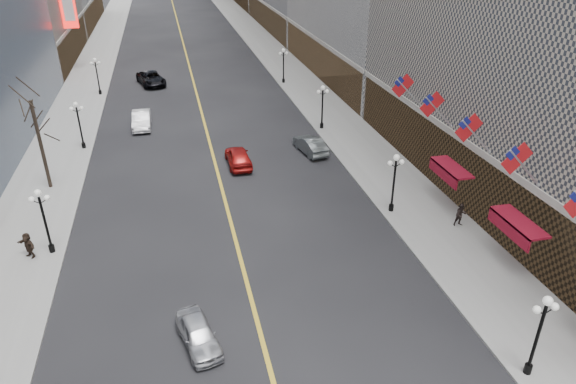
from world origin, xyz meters
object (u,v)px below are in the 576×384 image
car_sb_far (310,145)px  streetlamp_west_2 (79,120)px  car_nb_far (151,79)px  streetlamp_east_3 (283,62)px  car_nb_near (198,334)px  car_nb_mid (141,120)px  streetlamp_west_1 (43,215)px  car_sb_mid (238,157)px  streetlamp_east_1 (394,177)px  streetlamp_west_3 (97,72)px  streetlamp_east_0 (540,328)px  streetlamp_east_2 (322,102)px

car_sb_far → streetlamp_west_2: bearing=-25.4°
car_sb_far → car_nb_far: bearing=-71.9°
streetlamp_east_3 → car_nb_near: bearing=-107.9°
car_nb_mid → car_nb_near: bearing=-83.8°
streetlamp_west_1 → car_sb_mid: streetlamp_west_1 is taller
streetlamp_east_1 → car_nb_near: size_ratio=1.13×
streetlamp_east_1 → car_nb_near: streetlamp_east_1 is taller
car_nb_near → car_sb_mid: bearing=63.2°
streetlamp_west_3 → streetlamp_west_1: bearing=-90.0°
car_sb_mid → streetlamp_west_3: bearing=-62.5°
car_sb_mid → car_sb_far: size_ratio=1.04×
car_sb_far → car_nb_mid: bearing=-44.5°
streetlamp_east_1 → streetlamp_west_1: same height
car_nb_far → car_sb_far: (14.50, -27.11, -0.09)m
car_sb_mid → streetlamp_east_0: bearing=108.6°
car_sb_mid → streetlamp_east_2: bearing=-145.7°
car_sb_mid → streetlamp_east_1: bearing=130.4°
streetlamp_west_3 → car_nb_near: (8.63, -46.40, -2.22)m
car_sb_mid → car_nb_near: bearing=75.0°
streetlamp_east_1 → streetlamp_east_3: size_ratio=1.00×
streetlamp_east_1 → streetlamp_west_3: 43.05m
streetlamp_west_2 → car_nb_far: bearing=73.6°
streetlamp_east_3 → car_sb_mid: size_ratio=0.93×
car_nb_far → car_sb_far: bearing=-76.2°
car_nb_near → car_nb_far: size_ratio=0.65×
streetlamp_east_2 → streetlamp_west_2: size_ratio=1.00×
streetlamp_east_2 → streetlamp_west_3: size_ratio=1.00×
streetlamp_east_3 → streetlamp_east_0: bearing=-90.0°
streetlamp_east_0 → car_sb_far: (-2.83, 28.28, -2.13)m
streetlamp_east_1 → car_nb_far: (-17.32, 39.38, -2.04)m
streetlamp_west_2 → streetlamp_west_3: same height
streetlamp_east_3 → car_sb_far: (-2.83, -23.72, -2.13)m
streetlamp_west_2 → car_nb_near: 29.77m
car_nb_far → streetlamp_west_1: bearing=-113.4°
streetlamp_east_0 → streetlamp_east_3: (0.00, 52.00, 0.00)m
streetlamp_east_2 → streetlamp_east_3: size_ratio=1.00×
streetlamp_west_1 → car_sb_far: size_ratio=0.96×
streetlamp_east_0 → car_nb_far: bearing=107.4°
streetlamp_west_2 → car_nb_far: 22.38m
streetlamp_east_1 → streetlamp_east_2: 18.00m
streetlamp_west_3 → car_sb_far: 31.60m
streetlamp_east_0 → streetlamp_west_3: (-23.60, 52.00, 0.00)m
streetlamp_east_2 → car_nb_near: (-14.97, -28.40, -2.22)m
streetlamp_east_2 → car_sb_mid: 12.25m
streetlamp_east_2 → car_sb_mid: bearing=-144.3°
car_sb_far → streetlamp_east_1: bearing=93.0°
streetlamp_east_1 → streetlamp_east_2: size_ratio=1.00×
streetlamp_east_0 → streetlamp_west_1: size_ratio=1.00×
streetlamp_east_3 → streetlamp_west_1: (-23.60, -36.00, 0.00)m
streetlamp_east_0 → streetlamp_east_2: 34.00m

